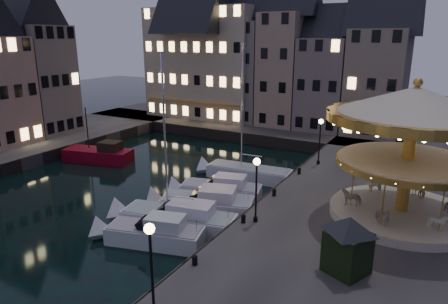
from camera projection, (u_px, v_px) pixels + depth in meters
The scene contains 29 objects.
ground at pixel (156, 221), 27.97m from camera, with size 160.00×160.00×0.00m, color black.
quay_east at pixel (381, 223), 26.23m from camera, with size 16.00×56.00×1.30m, color #474442.
quay_north at pixel (238, 126), 55.00m from camera, with size 44.00×12.00×1.30m, color #474442.
quaywall_e at pixel (269, 200), 29.99m from camera, with size 0.15×44.00×1.30m, color #47423A.
quaywall_n at pixel (230, 137), 49.04m from camera, with size 48.00×0.15×1.30m, color #47423A.
quaywall_w at pixel (19, 166), 37.94m from camera, with size 0.15×44.00×1.30m, color #47423A.
streetlamp_a at pixel (151, 257), 15.93m from camera, with size 0.44×0.44×4.17m.
streetlamp_b at pixel (256, 181), 24.30m from camera, with size 0.44×0.44×4.17m.
streetlamp_c at pixel (320, 135), 35.61m from camera, with size 0.44×0.44×4.17m.
bollard_a at pixel (195, 259), 20.23m from camera, with size 0.30×0.30×0.57m.
bollard_b at pixel (243, 218), 24.84m from camera, with size 0.30×0.30×0.57m.
bollard_c at pixel (274, 192), 29.03m from camera, with size 0.30×0.30×0.57m.
bollard_d at pixel (299, 171), 33.63m from camera, with size 0.30×0.30×0.57m.
townhouse_na at pixel (177, 69), 60.10m from camera, with size 5.50×8.00×12.80m.
townhouse_nb at pixel (208, 67), 57.40m from camera, with size 6.16×8.00×13.80m.
townhouse_nc at pixel (245, 65), 54.41m from camera, with size 6.82×8.00×14.80m.
townhouse_nd at pixel (285, 62), 51.57m from camera, with size 5.50×8.00×15.80m.
townhouse_ne at pixel (326, 76), 49.42m from camera, with size 6.16×8.00×12.80m.
townhouse_nf at pixel (378, 74), 46.43m from camera, with size 6.82×8.00×13.80m.
townhouse_wc at pixel (37, 72), 47.01m from camera, with size 8.80×5.50×14.20m.
hotel_corner at pixel (208, 56), 56.95m from camera, with size 17.60×9.00×16.80m.
motorboat_b at pixel (149, 234), 24.90m from camera, with size 7.12×3.67×2.15m.
motorboat_c at pixel (173, 218), 27.00m from camera, with size 8.90×3.81×11.77m.
motorboat_d at pixel (202, 203), 29.39m from camera, with size 7.79×4.61×2.15m.
motorboat_e at pixel (216, 190), 31.99m from camera, with size 7.41×3.81×2.15m.
motorboat_f at pixel (243, 173), 36.43m from camera, with size 8.71×2.86×11.53m.
red_fishing_boat at pixel (100, 155), 41.21m from camera, with size 7.43×4.04×5.82m.
carousel at pixel (412, 129), 24.02m from camera, with size 10.15×10.15×8.88m.
ticket_kiosk at pixel (349, 235), 19.16m from camera, with size 2.86×2.86×3.35m.
Camera 1 is at (16.67, -19.89, 12.48)m, focal length 32.00 mm.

